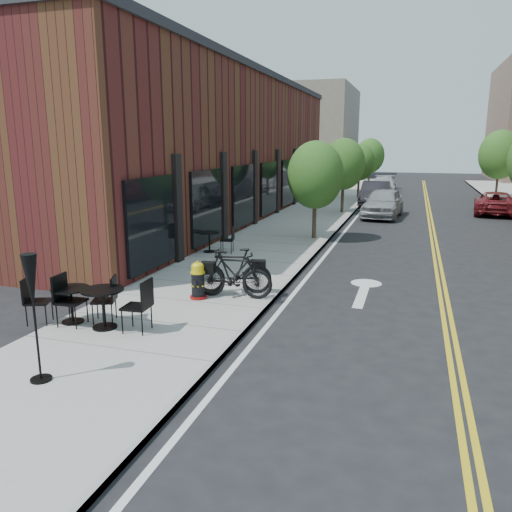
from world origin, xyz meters
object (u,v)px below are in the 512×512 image
(bistro_set_b, at_px, (71,300))
(parked_car_a, at_px, (383,203))
(bicycle_left, at_px, (233,271))
(parked_car_b, at_px, (375,193))
(fire_hydrant, at_px, (198,281))
(bistro_set_c, at_px, (209,239))
(parked_car_far, at_px, (495,203))
(bicycle_right, at_px, (233,275))
(bistro_set_a, at_px, (103,303))
(parked_car_c, at_px, (383,185))
(patio_umbrella, at_px, (32,291))

(bistro_set_b, height_order, parked_car_a, parked_car_a)
(bicycle_left, relative_size, parked_car_b, 0.42)
(fire_hydrant, relative_size, bistro_set_c, 0.54)
(bistro_set_b, bearing_deg, fire_hydrant, 30.66)
(fire_hydrant, xyz_separation_m, parked_car_far, (9.15, 19.24, 0.06))
(bicycle_left, distance_m, bicycle_right, 0.38)
(bicycle_left, relative_size, bistro_set_b, 1.04)
(bistro_set_a, distance_m, parked_car_a, 19.16)
(fire_hydrant, relative_size, parked_car_far, 0.21)
(fire_hydrant, height_order, parked_car_b, parked_car_b)
(bicycle_right, xyz_separation_m, parked_car_b, (1.75, 21.08, 0.05))
(bicycle_right, distance_m, parked_car_b, 21.15)
(bistro_set_a, bearing_deg, bistro_set_c, 92.14)
(parked_car_b, relative_size, parked_car_c, 0.99)
(patio_umbrella, distance_m, parked_car_a, 21.36)
(bistro_set_c, distance_m, parked_car_c, 24.94)
(bicycle_right, height_order, bistro_set_a, bicycle_right)
(bistro_set_a, relative_size, parked_car_c, 0.44)
(bistro_set_b, height_order, parked_car_b, parked_car_b)
(fire_hydrant, height_order, bistro_set_c, fire_hydrant)
(parked_car_far, bearing_deg, bicycle_left, 71.13)
(bicycle_right, relative_size, bistro_set_a, 0.97)
(bicycle_right, distance_m, bistro_set_b, 3.75)
(fire_hydrant, bearing_deg, parked_car_a, 100.71)
(parked_car_a, distance_m, parked_car_far, 6.53)
(patio_umbrella, xyz_separation_m, parked_car_far, (9.79, 23.97, -0.98))
(bistro_set_c, relative_size, parked_car_a, 0.39)
(bistro_set_a, distance_m, parked_car_c, 32.19)
(fire_hydrant, distance_m, bistro_set_b, 2.98)
(bistro_set_a, relative_size, bistro_set_b, 1.08)
(bicycle_right, relative_size, patio_umbrella, 0.94)
(parked_car_far, bearing_deg, bistro_set_b, 68.67)
(bicycle_left, distance_m, bistro_set_a, 3.53)
(parked_car_c, height_order, parked_car_far, parked_car_c)
(parked_car_a, xyz_separation_m, parked_car_far, (5.80, 3.00, -0.13))
(bistro_set_c, bearing_deg, bistro_set_b, -100.73)
(bistro_set_a, bearing_deg, parked_car_c, 79.70)
(patio_umbrella, bearing_deg, bistro_set_a, 99.30)
(bistro_set_b, bearing_deg, parked_car_c, 61.07)
(parked_car_c, bearing_deg, bicycle_left, -94.22)
(patio_umbrella, distance_m, parked_car_far, 25.91)
(bistro_set_a, bearing_deg, bicycle_left, 57.55)
(bistro_set_b, height_order, parked_car_c, parked_car_c)
(bistro_set_b, distance_m, parked_car_a, 19.29)
(bicycle_left, bearing_deg, bistro_set_b, -53.64)
(parked_car_b, bearing_deg, bistro_set_a, -97.23)
(fire_hydrant, bearing_deg, bicycle_left, 67.56)
(parked_car_a, bearing_deg, parked_car_far, 32.41)
(bistro_set_a, xyz_separation_m, bistro_set_c, (-0.79, 7.43, -0.08))
(patio_umbrella, distance_m, parked_car_b, 26.33)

